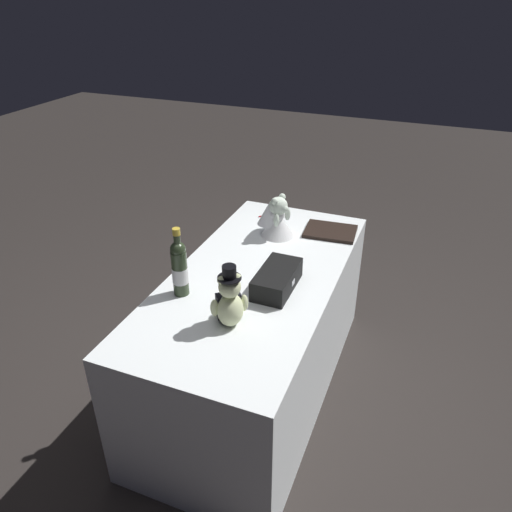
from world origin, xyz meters
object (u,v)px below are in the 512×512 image
object	(u,v)px
teddy_bear_bride	(276,218)
signing_pen	(268,215)
champagne_bottle	(179,267)
teddy_bear_groom	(230,302)
gift_case_black	(277,279)
guestbook	(330,231)

from	to	relation	value
teddy_bear_bride	signing_pen	xyz separation A→B (m)	(0.22, 0.12, -0.10)
champagne_bottle	teddy_bear_groom	bearing A→B (deg)	-111.64
teddy_bear_groom	gift_case_black	xyz separation A→B (m)	(0.31, -0.09, -0.06)
champagne_bottle	gift_case_black	xyz separation A→B (m)	(0.20, -0.38, -0.09)
signing_pen	gift_case_black	bearing A→B (deg)	-156.82
teddy_bear_groom	teddy_bear_bride	xyz separation A→B (m)	(0.81, 0.09, -0.00)
teddy_bear_groom	guestbook	size ratio (longest dim) A/B	1.00
teddy_bear_bride	signing_pen	distance (m)	0.27
signing_pen	gift_case_black	xyz separation A→B (m)	(-0.72, -0.31, 0.04)
teddy_bear_bride	gift_case_black	bearing A→B (deg)	-159.73
champagne_bottle	signing_pen	bearing A→B (deg)	-4.73
champagne_bottle	teddy_bear_bride	bearing A→B (deg)	-15.80
signing_pen	teddy_bear_bride	bearing A→B (deg)	-150.52
teddy_bear_groom	gift_case_black	size ratio (longest dim) A/B	0.93
guestbook	champagne_bottle	bearing A→B (deg)	145.59
champagne_bottle	signing_pen	size ratio (longest dim) A/B	3.07
teddy_bear_groom	gift_case_black	bearing A→B (deg)	-16.48
guestbook	teddy_bear_bride	bearing A→B (deg)	110.50
gift_case_black	guestbook	xyz separation A→B (m)	(0.63, -0.09, -0.04)
teddy_bear_bride	teddy_bear_groom	bearing A→B (deg)	-173.44
teddy_bear_bride	guestbook	xyz separation A→B (m)	(0.13, -0.28, -0.09)
signing_pen	guestbook	bearing A→B (deg)	-102.18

